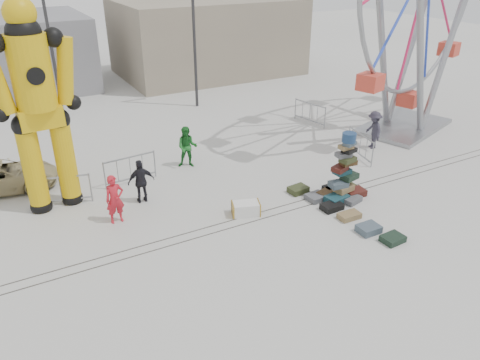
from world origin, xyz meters
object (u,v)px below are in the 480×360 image
barricade_dummy_b (61,191)px  pedestrian_red (115,199)px  lamp_post_left (50,29)px  lamp_post_right (195,24)px  barricade_wheel_front (360,146)px  pedestrian_green (187,147)px  crash_test_dummy (37,102)px  barricade_dummy_c (130,170)px  barricade_wheel_back (310,113)px  steamer_trunk (246,209)px  pedestrian_black (141,181)px  pedestrian_grey (374,130)px  parked_suv (0,177)px  suitcase_tower (343,180)px

barricade_dummy_b → pedestrian_red: size_ratio=1.21×
lamp_post_left → lamp_post_right: bearing=-15.9°
barricade_dummy_b → barricade_wheel_front: 12.04m
barricade_dummy_b → pedestrian_green: pedestrian_green is taller
crash_test_dummy → barricade_dummy_c: crash_test_dummy is taller
lamp_post_left → pedestrian_green: lamp_post_left is taller
barricade_dummy_c → barricade_wheel_back: (10.01, 2.22, 0.00)m
crash_test_dummy → barricade_dummy_b: bearing=-11.9°
lamp_post_right → lamp_post_left: (-7.00, 2.00, 0.00)m
crash_test_dummy → steamer_trunk: bearing=-38.9°
lamp_post_left → pedestrian_black: bearing=-86.8°
lamp_post_right → pedestrian_black: lamp_post_right is taller
lamp_post_right → crash_test_dummy: (-9.08, -8.18, -0.74)m
pedestrian_grey → parked_suv: (-14.93, 3.49, -0.29)m
steamer_trunk → parked_suv: size_ratio=0.23×
crash_test_dummy → pedestrian_grey: bearing=-10.3°
barricade_dummy_c → pedestrian_black: pedestrian_black is taller
steamer_trunk → lamp_post_left: bearing=123.4°
barricade_wheel_front → barricade_dummy_c: bearing=88.0°
lamp_post_left → barricade_dummy_c: (0.73, -9.68, -3.93)m
barricade_dummy_b → pedestrian_black: (2.54, -1.14, 0.25)m
lamp_post_left → parked_suv: lamp_post_left is taller
pedestrian_black → pedestrian_red: bearing=41.7°
pedestrian_red → pedestrian_green: pedestrian_green is taller
barricade_dummy_b → barricade_wheel_back: same height
lamp_post_left → crash_test_dummy: size_ratio=1.13×
barricade_wheel_front → pedestrian_green: 7.30m
barricade_wheel_back → parked_suv: (-14.41, -0.51, 0.01)m
pedestrian_green → pedestrian_red: bearing=-114.5°
barricade_dummy_c → pedestrian_black: bearing=-97.8°
barricade_wheel_back → steamer_trunk: bearing=-60.6°
steamer_trunk → barricade_wheel_front: (6.60, 1.81, 0.33)m
crash_test_dummy → pedestrian_red: size_ratio=4.29×
pedestrian_black → pedestrian_grey: 10.63m
crash_test_dummy → pedestrian_grey: 13.72m
suitcase_tower → pedestrian_red: size_ratio=1.49×
pedestrian_green → barricade_dummy_b: bearing=-142.7°
barricade_dummy_c → parked_suv: parked_suv is taller
lamp_post_left → pedestrian_black: 11.94m
steamer_trunk → barricade_wheel_back: bearing=60.7°
pedestrian_green → pedestrian_grey: size_ratio=1.01×
barricade_wheel_back → pedestrian_green: 7.76m
barricade_dummy_b → barricade_wheel_front: size_ratio=1.00×
crash_test_dummy → parked_suv: (-1.58, 2.20, -3.19)m
barricade_dummy_c → pedestrian_grey: size_ratio=1.18×
barricade_wheel_back → pedestrian_green: size_ratio=1.17×
barricade_wheel_front → barricade_wheel_back: size_ratio=1.00×
barricade_dummy_b → lamp_post_right: bearing=57.4°
lamp_post_right → barricade_dummy_b: size_ratio=4.00×
lamp_post_left → barricade_wheel_front: lamp_post_left is taller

